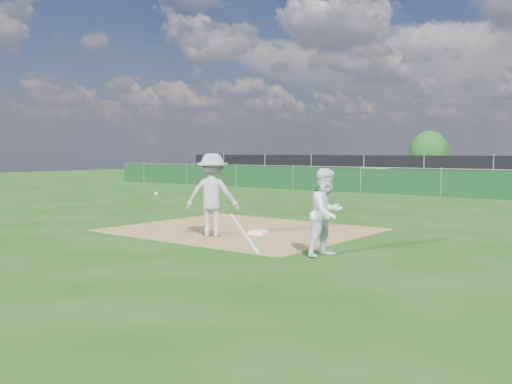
# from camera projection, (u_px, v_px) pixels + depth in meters

# --- Properties ---
(ground) EXTENTS (90.00, 90.00, 0.00)m
(ground) POSITION_uv_depth(u_px,v_px,m) (393.00, 205.00, 21.59)
(ground) COLOR #18440E
(ground) RESTS_ON ground
(infield_dirt) EXTENTS (6.00, 5.00, 0.02)m
(infield_dirt) POSITION_uv_depth(u_px,v_px,m) (242.00, 230.00, 14.53)
(infield_dirt) COLOR olive
(infield_dirt) RESTS_ON ground
(foul_line) EXTENTS (5.01, 5.01, 0.01)m
(foul_line) POSITION_uv_depth(u_px,v_px,m) (242.00, 229.00, 14.53)
(foul_line) COLOR white
(foul_line) RESTS_ON infield_dirt
(green_fence) EXTENTS (44.00, 0.05, 1.20)m
(green_fence) POSITION_uv_depth(u_px,v_px,m) (441.00, 183.00, 25.47)
(green_fence) COLOR black
(green_fence) RESTS_ON ground
(dirt_mound) EXTENTS (3.38, 2.60, 1.17)m
(dirt_mound) POSITION_uv_depth(u_px,v_px,m) (375.00, 178.00, 31.29)
(dirt_mound) COLOR olive
(dirt_mound) RESTS_ON ground
(black_fence) EXTENTS (46.00, 0.04, 1.80)m
(black_fence) POSITION_uv_depth(u_px,v_px,m) (493.00, 172.00, 31.72)
(black_fence) COLOR black
(black_fence) RESTS_ON ground
(first_base) EXTENTS (0.45, 0.45, 0.08)m
(first_base) POSITION_uv_depth(u_px,v_px,m) (258.00, 232.00, 13.75)
(first_base) COLOR white
(first_base) RESTS_ON infield_dirt
(play_at_first) EXTENTS (2.53, 1.27, 1.94)m
(play_at_first) POSITION_uv_depth(u_px,v_px,m) (212.00, 195.00, 13.27)
(play_at_first) COLOR #ACACAF
(play_at_first) RESTS_ON infield_dirt
(runner) EXTENTS (0.75, 0.91, 1.69)m
(runner) POSITION_uv_depth(u_px,v_px,m) (327.00, 213.00, 10.84)
(runner) COLOR white
(runner) RESTS_ON ground
(car_left) EXTENTS (4.99, 3.37, 1.58)m
(car_left) POSITION_uv_depth(u_px,v_px,m) (449.00, 170.00, 37.66)
(car_left) COLOR #B8BBC1
(car_left) RESTS_ON parking_lot
(car_mid) EXTENTS (5.11, 2.47, 1.61)m
(car_mid) POSITION_uv_depth(u_px,v_px,m) (466.00, 171.00, 36.14)
(car_mid) COLOR black
(car_mid) RESTS_ON parking_lot
(tree_left) EXTENTS (3.09, 3.09, 3.66)m
(tree_left) POSITION_uv_depth(u_px,v_px,m) (429.00, 154.00, 44.20)
(tree_left) COLOR #382316
(tree_left) RESTS_ON ground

